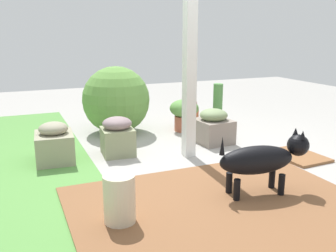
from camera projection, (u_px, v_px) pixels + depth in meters
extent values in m
plane|color=#A3A09A|center=(189.00, 161.00, 4.19)|extent=(12.00, 12.00, 0.00)
cube|color=brown|center=(221.00, 207.00, 3.08)|extent=(1.80, 2.40, 0.02)
cube|color=white|center=(190.00, 66.00, 4.12)|extent=(0.12, 0.12, 2.06)
cube|color=gray|center=(213.00, 131.00, 4.83)|extent=(0.47, 0.44, 0.30)
ellipsoid|color=gray|center=(214.00, 115.00, 4.78)|extent=(0.35, 0.35, 0.16)
cube|color=gray|center=(118.00, 142.00, 4.36)|extent=(0.39, 0.38, 0.31)
ellipsoid|color=gray|center=(117.00, 123.00, 4.31)|extent=(0.34, 0.34, 0.15)
cube|color=gray|center=(55.00, 147.00, 4.13)|extent=(0.51, 0.44, 0.32)
ellipsoid|color=gray|center=(53.00, 128.00, 4.08)|extent=(0.31, 0.31, 0.14)
sphere|color=#5E9240|center=(116.00, 100.00, 5.24)|extent=(0.93, 0.93, 0.93)
cylinder|color=#A54D2D|center=(217.00, 123.00, 5.51)|extent=(0.25, 0.25, 0.19)
cylinder|color=#4C8541|center=(218.00, 100.00, 5.43)|extent=(0.14, 0.14, 0.48)
cylinder|color=#AD5933|center=(192.00, 115.00, 6.03)|extent=(0.21, 0.21, 0.19)
cone|color=maroon|center=(192.00, 95.00, 5.96)|extent=(0.19, 0.19, 0.43)
cylinder|color=#AC5841|center=(184.00, 123.00, 5.42)|extent=(0.27, 0.27, 0.22)
ellipsoid|color=#5B9044|center=(184.00, 108.00, 5.37)|extent=(0.42, 0.42, 0.25)
ellipsoid|color=black|center=(257.00, 160.00, 3.23)|extent=(0.32, 0.70, 0.25)
sphere|color=black|center=(298.00, 145.00, 3.30)|extent=(0.19, 0.19, 0.19)
cone|color=black|center=(296.00, 132.00, 3.33)|extent=(0.06, 0.06, 0.08)
cone|color=black|center=(303.00, 135.00, 3.23)|extent=(0.06, 0.06, 0.08)
cylinder|color=black|center=(272.00, 179.00, 3.41)|extent=(0.06, 0.06, 0.20)
cylinder|color=black|center=(281.00, 185.00, 3.26)|extent=(0.06, 0.06, 0.20)
cylinder|color=black|center=(229.00, 184.00, 3.31)|extent=(0.06, 0.06, 0.20)
cylinder|color=black|center=(237.00, 191.00, 3.16)|extent=(0.06, 0.06, 0.20)
cone|color=black|center=(222.00, 146.00, 3.11)|extent=(0.05, 0.05, 0.16)
cylinder|color=beige|center=(120.00, 200.00, 2.78)|extent=(0.24, 0.24, 0.38)
cube|color=brown|center=(298.00, 156.00, 4.30)|extent=(0.65, 0.50, 0.03)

